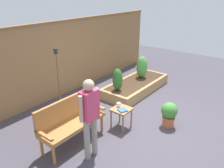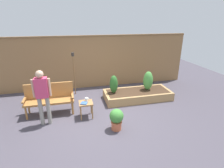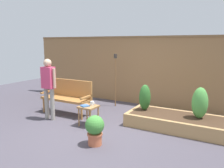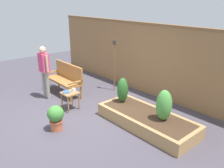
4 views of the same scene
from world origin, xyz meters
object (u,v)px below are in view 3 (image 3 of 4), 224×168
at_px(potted_boxwood, 95,128).
at_px(shrub_near_bench, 145,97).
at_px(cup_on_table, 92,103).
at_px(person_by_bench, 49,84).
at_px(book_on_table, 85,106).
at_px(tiki_torch, 115,70).
at_px(shrub_far_corner, 200,103).
at_px(side_table, 89,109).
at_px(garden_bench, 68,94).

bearing_deg(potted_boxwood, shrub_near_bench, 78.71).
relative_size(cup_on_table, person_by_bench, 0.08).
relative_size(book_on_table, tiki_torch, 0.11).
relative_size(potted_boxwood, shrub_far_corner, 0.85).
relative_size(cup_on_table, shrub_near_bench, 0.20).
relative_size(shrub_near_bench, tiki_torch, 0.40).
bearing_deg(shrub_far_corner, side_table, -158.82).
bearing_deg(shrub_near_bench, tiki_torch, 145.64).
xyz_separation_m(tiki_torch, person_by_bench, (-0.88, -1.93, -0.19)).
xyz_separation_m(cup_on_table, shrub_near_bench, (1.02, 0.80, 0.09)).
distance_m(garden_bench, person_by_bench, 0.76).
bearing_deg(tiki_torch, shrub_far_corner, -19.06).
bearing_deg(person_by_bench, cup_on_table, 10.93).
xyz_separation_m(shrub_near_bench, shrub_far_corner, (1.29, 0.00, 0.03)).
height_order(tiki_torch, person_by_bench, tiki_torch).
bearing_deg(shrub_near_bench, shrub_far_corner, 0.00).
distance_m(side_table, potted_boxwood, 1.09).
xyz_separation_m(book_on_table, shrub_far_corner, (2.41, 0.98, 0.15)).
relative_size(garden_bench, tiki_torch, 0.89).
bearing_deg(garden_bench, potted_boxwood, -37.16).
bearing_deg(side_table, tiki_torch, 97.90).
relative_size(side_table, book_on_table, 2.69).
height_order(side_table, person_by_bench, person_by_bench).
distance_m(garden_bench, cup_on_table, 1.17).
relative_size(cup_on_table, tiki_torch, 0.08).
distance_m(side_table, book_on_table, 0.13).
bearing_deg(potted_boxwood, person_by_bench, 159.25).
distance_m(cup_on_table, person_by_bench, 1.26).
height_order(book_on_table, tiki_torch, tiki_torch).
bearing_deg(side_table, book_on_table, -128.86).
relative_size(cup_on_table, book_on_table, 0.74).
bearing_deg(potted_boxwood, garden_bench, 142.84).
distance_m(tiki_torch, person_by_bench, 2.13).
bearing_deg(side_table, garden_bench, 153.62).
bearing_deg(tiki_torch, side_table, -82.10).
height_order(side_table, book_on_table, book_on_table).
relative_size(book_on_table, person_by_bench, 0.11).
height_order(side_table, shrub_far_corner, shrub_far_corner).
bearing_deg(tiki_torch, person_by_bench, -114.50).
xyz_separation_m(side_table, cup_on_table, (0.04, 0.11, 0.13)).
height_order(shrub_far_corner, person_by_bench, person_by_bench).
relative_size(side_table, potted_boxwood, 0.81).
relative_size(garden_bench, book_on_table, 8.08).
bearing_deg(cup_on_table, side_table, -110.11).
bearing_deg(side_table, cup_on_table, 69.89).
bearing_deg(person_by_bench, book_on_table, 2.72).
bearing_deg(garden_bench, cup_on_table, -20.91).
distance_m(book_on_table, person_by_bench, 1.16).
bearing_deg(potted_boxwood, cup_on_table, 126.26).
relative_size(book_on_table, shrub_far_corner, 0.26).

